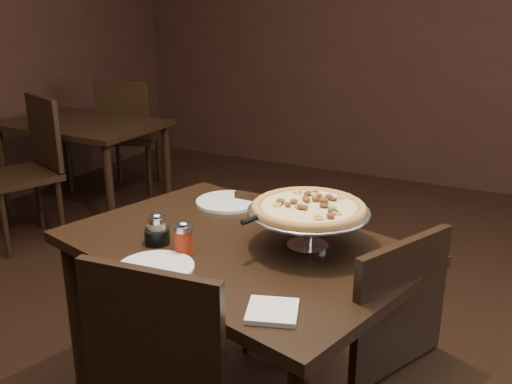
% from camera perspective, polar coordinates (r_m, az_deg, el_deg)
% --- Properties ---
extents(room, '(6.04, 7.04, 2.84)m').
position_cam_1_polar(room, '(1.90, 0.31, 12.44)').
color(room, black).
rests_on(room, ground).
extents(dining_table, '(1.41, 1.11, 0.78)m').
position_cam_1_polar(dining_table, '(2.11, -1.85, -7.67)').
color(dining_table, black).
rests_on(dining_table, ground).
extents(background_table, '(1.17, 0.78, 0.73)m').
position_cam_1_polar(background_table, '(4.54, -16.94, 5.55)').
color(background_table, black).
rests_on(background_table, ground).
extents(pizza_stand, '(0.43, 0.43, 0.18)m').
position_cam_1_polar(pizza_stand, '(1.99, 5.29, -1.64)').
color(pizza_stand, silver).
rests_on(pizza_stand, dining_table).
extents(parmesan_shaker, '(0.06, 0.06, 0.11)m').
position_cam_1_polar(parmesan_shaker, '(2.07, -9.84, -3.68)').
color(parmesan_shaker, beige).
rests_on(parmesan_shaker, dining_table).
extents(pepper_flake_shaker, '(0.07, 0.07, 0.12)m').
position_cam_1_polar(pepper_flake_shaker, '(1.98, -7.25, -4.60)').
color(pepper_flake_shaker, maroon).
rests_on(pepper_flake_shaker, dining_table).
extents(packet_caddy, '(0.09, 0.09, 0.07)m').
position_cam_1_polar(packet_caddy, '(2.08, -9.87, -4.32)').
color(packet_caddy, black).
rests_on(packet_caddy, dining_table).
extents(napkin_stack, '(0.18, 0.18, 0.02)m').
position_cam_1_polar(napkin_stack, '(1.63, 1.66, -11.82)').
color(napkin_stack, white).
rests_on(napkin_stack, dining_table).
extents(plate_left, '(0.27, 0.27, 0.01)m').
position_cam_1_polar(plate_left, '(2.45, -2.82, -0.98)').
color(plate_left, white).
rests_on(plate_left, dining_table).
extents(plate_near, '(0.25, 0.25, 0.01)m').
position_cam_1_polar(plate_near, '(1.89, -10.04, -7.49)').
color(plate_near, white).
rests_on(plate_near, dining_table).
extents(serving_spatula, '(0.13, 0.13, 0.02)m').
position_cam_1_polar(serving_spatula, '(1.90, -0.17, -2.71)').
color(serving_spatula, silver).
rests_on(serving_spatula, pizza_stand).
extents(chair_far, '(0.39, 0.39, 0.82)m').
position_cam_1_polar(chair_far, '(2.63, 2.89, -7.54)').
color(chair_far, black).
rests_on(chair_far, ground).
extents(chair_side, '(0.57, 0.57, 0.92)m').
position_cam_1_polar(chair_side, '(1.93, 16.75, -17.21)').
color(chair_side, black).
rests_on(chair_side, ground).
extents(bg_chair_far, '(0.60, 0.60, 0.98)m').
position_cam_1_polar(bg_chair_far, '(5.01, -12.63, 5.89)').
color(bg_chair_far, black).
rests_on(bg_chair_far, ground).
extents(bg_chair_near, '(0.60, 0.60, 0.99)m').
position_cam_1_polar(bg_chair_near, '(4.17, -21.77, 2.55)').
color(bg_chair_near, black).
rests_on(bg_chair_near, ground).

